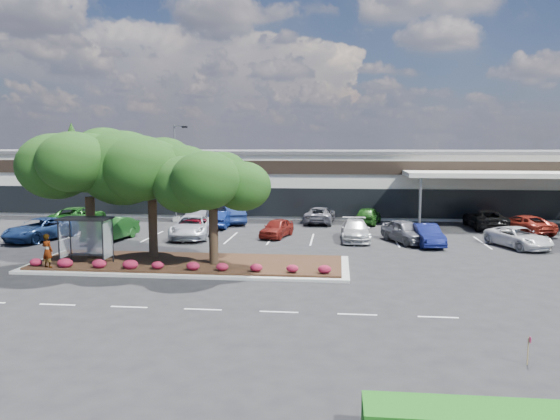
# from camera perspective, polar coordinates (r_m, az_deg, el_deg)

# --- Properties ---
(ground) EXTENTS (160.00, 160.00, 0.00)m
(ground) POSITION_cam_1_polar(r_m,az_deg,el_deg) (27.29, -7.63, -7.75)
(ground) COLOR black
(ground) RESTS_ON ground
(retail_store) EXTENTS (80.40, 25.20, 6.25)m
(retail_store) POSITION_cam_1_polar(r_m,az_deg,el_deg) (60.00, 0.10, 3.30)
(retail_store) COLOR white
(retail_store) RESTS_ON ground
(landscape_island) EXTENTS (18.00, 6.00, 0.26)m
(landscape_island) POSITION_cam_1_polar(r_m,az_deg,el_deg) (31.53, -9.45, -5.57)
(landscape_island) COLOR #ABABA6
(landscape_island) RESTS_ON ground
(lane_markings) EXTENTS (33.12, 20.06, 0.01)m
(lane_markings) POSITION_cam_1_polar(r_m,az_deg,el_deg) (37.28, -4.03, -3.76)
(lane_markings) COLOR silver
(lane_markings) RESTS_ON ground
(shrub_row) EXTENTS (17.00, 0.80, 0.50)m
(shrub_row) POSITION_cam_1_polar(r_m,az_deg,el_deg) (29.48, -10.57, -5.69)
(shrub_row) COLOR maroon
(shrub_row) RESTS_ON landscape_island
(bus_shelter) EXTENTS (2.75, 1.55, 2.59)m
(bus_shelter) POSITION_cam_1_polar(r_m,az_deg,el_deg) (32.10, -19.54, -1.69)
(bus_shelter) COLOR black
(bus_shelter) RESTS_ON landscape_island
(island_tree_west) EXTENTS (7.20, 7.20, 7.89)m
(island_tree_west) POSITION_cam_1_polar(r_m,az_deg,el_deg) (33.50, -19.30, 1.93)
(island_tree_west) COLOR #133812
(island_tree_west) RESTS_ON landscape_island
(island_tree_mid) EXTENTS (6.60, 6.60, 7.32)m
(island_tree_mid) POSITION_cam_1_polar(r_m,az_deg,el_deg) (32.84, -13.23, 1.54)
(island_tree_mid) COLOR #133812
(island_tree_mid) RESTS_ON landscape_island
(island_tree_east) EXTENTS (5.80, 5.80, 6.50)m
(island_tree_east) POSITION_cam_1_polar(r_m,az_deg,el_deg) (30.32, -7.00, 0.47)
(island_tree_east) COLOR #133812
(island_tree_east) RESTS_ON landscape_island
(conifer_north_west) EXTENTS (4.40, 4.40, 10.00)m
(conifer_north_west) POSITION_cam_1_polar(r_m,az_deg,el_deg) (80.37, -20.85, 5.06)
(conifer_north_west) COLOR #133812
(conifer_north_west) RESTS_ON ground
(person_waiting) EXTENTS (0.77, 0.62, 1.83)m
(person_waiting) POSITION_cam_1_polar(r_m,az_deg,el_deg) (31.96, -23.14, -3.94)
(person_waiting) COLOR #594C47
(person_waiting) RESTS_ON landscape_island
(light_pole) EXTENTS (1.43, 0.58, 8.62)m
(light_pole) POSITION_cam_1_polar(r_m,az_deg,el_deg) (49.55, -10.76, 3.17)
(light_pole) COLOR #ABABA6
(light_pole) RESTS_ON ground
(survey_stake) EXTENTS (0.08, 0.14, 0.91)m
(survey_stake) POSITION_cam_1_polar(r_m,az_deg,el_deg) (19.14, 24.56, -12.86)
(survey_stake) COLOR #9E8352
(survey_stake) RESTS_ON ground
(car_0) EXTENTS (3.96, 6.14, 1.58)m
(car_0) POSITION_cam_1_polar(r_m,az_deg,el_deg) (43.03, -23.78, -1.85)
(car_0) COLOR navy
(car_0) RESTS_ON ground
(car_1) EXTENTS (2.59, 5.20, 1.64)m
(car_1) POSITION_cam_1_polar(r_m,az_deg,el_deg) (41.00, -17.22, -1.93)
(car_1) COLOR #164917
(car_1) RESTS_ON ground
(car_2) EXTENTS (2.68, 5.11, 1.37)m
(car_2) POSITION_cam_1_polar(r_m,az_deg,el_deg) (40.73, -9.06, -1.95)
(car_2) COLOR maroon
(car_2) RESTS_ON ground
(car_3) EXTENTS (3.28, 6.12, 1.63)m
(car_3) POSITION_cam_1_polar(r_m,az_deg,el_deg) (40.91, -9.18, -1.73)
(car_3) COLOR silver
(car_3) RESTS_ON ground
(car_4) EXTENTS (2.55, 4.30, 1.37)m
(car_4) POSITION_cam_1_polar(r_m,az_deg,el_deg) (40.60, -0.34, -1.90)
(car_4) COLOR maroon
(car_4) RESTS_ON ground
(car_5) EXTENTS (2.13, 5.08, 1.46)m
(car_5) POSITION_cam_1_polar(r_m,az_deg,el_deg) (39.57, 7.88, -2.12)
(car_5) COLOR #BABABA
(car_5) RESTS_ON ground
(car_6) EXTENTS (2.12, 4.58, 1.45)m
(car_6) POSITION_cam_1_polar(r_m,az_deg,el_deg) (38.60, 15.05, -2.53)
(car_6) COLOR navy
(car_6) RESTS_ON ground
(car_7) EXTENTS (3.60, 5.05, 1.60)m
(car_7) POSITION_cam_1_polar(r_m,az_deg,el_deg) (39.34, 13.01, -2.19)
(car_7) COLOR slate
(car_7) RESTS_ON ground
(car_8) EXTENTS (3.98, 5.41, 1.37)m
(car_8) POSITION_cam_1_polar(r_m,az_deg,el_deg) (39.85, 23.64, -2.64)
(car_8) COLOR silver
(car_8) RESTS_ON ground
(car_9) EXTENTS (3.00, 6.14, 1.68)m
(car_9) POSITION_cam_1_polar(r_m,az_deg,el_deg) (48.95, -20.33, -0.65)
(car_9) COLOR #184E16
(car_9) RESTS_ON ground
(car_10) EXTENTS (2.32, 5.02, 1.60)m
(car_10) POSITION_cam_1_polar(r_m,az_deg,el_deg) (46.70, -8.54, -0.69)
(car_10) COLOR #595A62
(car_10) RESTS_ON ground
(car_11) EXTENTS (1.56, 4.29, 1.41)m
(car_11) POSITION_cam_1_polar(r_m,az_deg,el_deg) (45.61, -6.16, -0.95)
(car_11) COLOR navy
(car_11) RESTS_ON ground
(car_12) EXTENTS (3.16, 4.97, 1.55)m
(car_12) POSITION_cam_1_polar(r_m,az_deg,el_deg) (47.83, -4.92, -0.49)
(car_12) COLOR navy
(car_12) RESTS_ON ground
(car_14) EXTENTS (2.78, 5.37, 1.45)m
(car_14) POSITION_cam_1_polar(r_m,az_deg,el_deg) (48.03, 4.19, -0.51)
(car_14) COLOR slate
(car_14) RESTS_ON ground
(car_15) EXTENTS (2.74, 4.71, 1.51)m
(car_15) POSITION_cam_1_polar(r_m,az_deg,el_deg) (47.80, 9.18, -0.58)
(car_15) COLOR #1C4D15
(car_15) RESTS_ON ground
(car_16) EXTENTS (2.79, 5.73, 1.57)m
(car_16) POSITION_cam_1_polar(r_m,az_deg,el_deg) (47.86, 20.65, -0.89)
(car_16) COLOR black
(car_16) RESTS_ON ground
(car_17) EXTENTS (4.14, 5.76, 1.46)m
(car_17) POSITION_cam_1_polar(r_m,az_deg,el_deg) (46.29, 24.04, -1.36)
(car_17) COLOR maroon
(car_17) RESTS_ON ground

